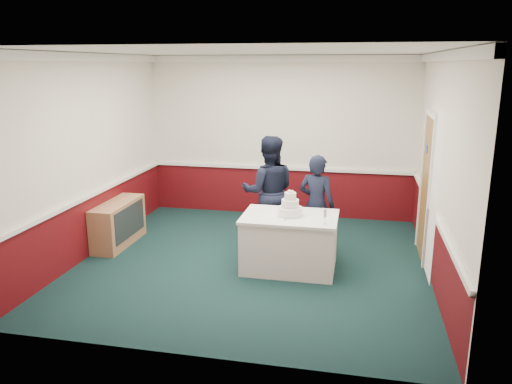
% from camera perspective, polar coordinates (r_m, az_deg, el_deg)
% --- Properties ---
extents(ground, '(5.00, 5.00, 0.00)m').
position_cam_1_polar(ground, '(7.42, -0.40, -8.03)').
color(ground, '#132D2E').
rests_on(ground, ground).
extents(room_shell, '(5.00, 5.00, 3.00)m').
position_cam_1_polar(room_shell, '(7.49, 1.16, 7.76)').
color(room_shell, silver).
rests_on(room_shell, ground).
extents(sideboard, '(0.41, 1.20, 0.70)m').
position_cam_1_polar(sideboard, '(8.33, -15.45, -3.47)').
color(sideboard, tan).
rests_on(sideboard, ground).
extents(cake_table, '(1.32, 0.92, 0.79)m').
position_cam_1_polar(cake_table, '(7.09, 3.85, -5.70)').
color(cake_table, white).
rests_on(cake_table, ground).
extents(wedding_cake, '(0.35, 0.35, 0.36)m').
position_cam_1_polar(wedding_cake, '(6.93, 3.92, -1.82)').
color(wedding_cake, white).
rests_on(wedding_cake, cake_table).
extents(cake_knife, '(0.05, 0.22, 0.00)m').
position_cam_1_polar(cake_knife, '(6.78, 3.42, -3.15)').
color(cake_knife, silver).
rests_on(cake_knife, cake_table).
extents(champagne_flute, '(0.05, 0.05, 0.21)m').
position_cam_1_polar(champagne_flute, '(6.61, 7.88, -2.49)').
color(champagne_flute, silver).
rests_on(champagne_flute, cake_table).
extents(person_man, '(0.98, 0.83, 1.77)m').
position_cam_1_polar(person_man, '(7.85, 1.45, 0.03)').
color(person_man, black).
rests_on(person_man, ground).
extents(person_woman, '(0.65, 0.52, 1.55)m').
position_cam_1_polar(person_woman, '(7.57, 6.92, -1.50)').
color(person_woman, black).
rests_on(person_woman, ground).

